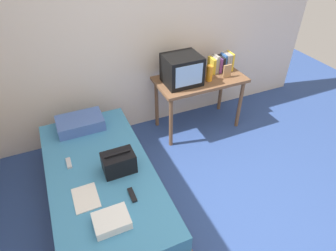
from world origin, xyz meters
TOP-DOWN VIEW (x-y plane):
  - ground_plane at (0.00, 0.00)m, footprint 8.00×8.00m
  - wall_back at (0.00, 2.00)m, footprint 5.20×0.10m
  - bed at (-0.89, 0.71)m, footprint 1.00×2.00m
  - desk at (0.65, 1.57)m, footprint 1.16×0.60m
  - tv at (0.38, 1.56)m, footprint 0.44×0.39m
  - water_bottle at (0.72, 1.47)m, footprint 0.08×0.08m
  - book_row at (1.00, 1.65)m, footprint 0.31×0.17m
  - picture_frame at (0.97, 1.45)m, footprint 0.11×0.02m
  - pillow at (-0.93, 1.47)m, footprint 0.51×0.33m
  - handbag at (-0.71, 0.65)m, footprint 0.30×0.20m
  - magazine at (-1.07, 0.45)m, footprint 0.21×0.29m
  - remote_dark at (-0.70, 0.31)m, footprint 0.04×0.16m
  - remote_silver at (-1.14, 0.93)m, footprint 0.04×0.14m
  - folded_towel at (-0.93, 0.11)m, footprint 0.28×0.22m

SIDE VIEW (x-z plane):
  - ground_plane at x=0.00m, z-range 0.00..0.00m
  - bed at x=-0.89m, z-range 0.00..0.51m
  - magazine at x=-1.07m, z-range 0.52..0.53m
  - remote_dark at x=-0.70m, z-range 0.52..0.54m
  - remote_silver at x=-1.14m, z-range 0.52..0.54m
  - folded_towel at x=-0.93m, z-range 0.52..0.60m
  - pillow at x=-0.93m, z-range 0.52..0.65m
  - handbag at x=-0.71m, z-range 0.51..0.73m
  - desk at x=0.65m, z-range 0.28..1.04m
  - picture_frame at x=0.97m, z-range 0.76..0.94m
  - water_bottle at x=0.72m, z-range 0.76..0.96m
  - book_row at x=1.00m, z-range 0.75..0.99m
  - tv at x=0.38m, z-range 0.76..1.12m
  - wall_back at x=0.00m, z-range 0.00..2.60m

